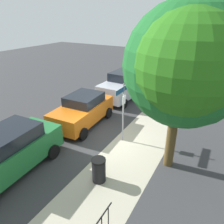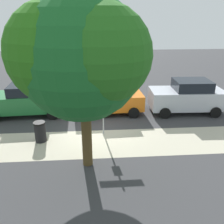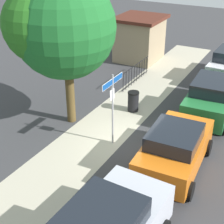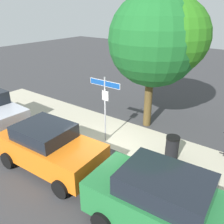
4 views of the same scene
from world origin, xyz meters
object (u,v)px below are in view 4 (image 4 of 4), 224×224
at_px(shade_tree, 158,38).
at_px(car_orange, 50,147).
at_px(trash_bin, 172,148).
at_px(car_green, 171,207).
at_px(street_sign, 105,97).

bearing_deg(shade_tree, car_orange, -102.89).
height_order(shade_tree, car_orange, shade_tree).
bearing_deg(shade_tree, trash_bin, -47.60).
distance_m(car_orange, car_green, 4.83).
xyz_separation_m(shade_tree, car_green, (3.55, -5.69, -3.39)).
bearing_deg(trash_bin, shade_tree, 132.40).
height_order(shade_tree, car_green, shade_tree).
bearing_deg(car_green, shade_tree, 118.93).
bearing_deg(car_orange, shade_tree, 74.40).
bearing_deg(shade_tree, street_sign, -106.48).
bearing_deg(street_sign, car_green, -33.00).
xyz_separation_m(car_green, trash_bin, (-1.40, 3.35, -0.44)).
height_order(car_orange, trash_bin, car_orange).
distance_m(shade_tree, trash_bin, 4.98).
relative_size(shade_tree, car_orange, 1.54).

